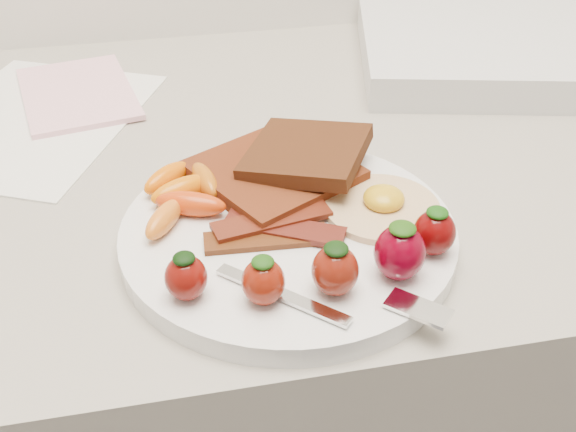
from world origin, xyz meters
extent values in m
cube|color=gray|center=(0.00, 1.70, 0.45)|extent=(2.00, 0.60, 0.90)
cylinder|color=white|center=(-0.02, 1.54, 0.91)|extent=(0.27, 0.27, 0.02)
cube|color=black|center=(-0.02, 1.61, 0.93)|extent=(0.16, 0.16, 0.01)
cube|color=black|center=(0.01, 1.62, 0.94)|extent=(0.13, 0.13, 0.02)
cylinder|color=beige|center=(0.06, 1.55, 0.92)|extent=(0.10, 0.10, 0.01)
ellipsoid|color=gold|center=(0.06, 1.55, 0.93)|extent=(0.03, 0.03, 0.02)
cube|color=black|center=(-0.05, 1.53, 0.92)|extent=(0.10, 0.03, 0.00)
cube|color=black|center=(-0.03, 1.53, 0.92)|extent=(0.10, 0.07, 0.00)
cube|color=#470E03|center=(-0.04, 1.54, 0.92)|extent=(0.10, 0.04, 0.00)
ellipsoid|color=orange|center=(-0.10, 1.60, 0.93)|extent=(0.06, 0.04, 0.02)
ellipsoid|color=#CA390A|center=(-0.10, 1.57, 0.93)|extent=(0.06, 0.04, 0.02)
ellipsoid|color=orange|center=(-0.12, 1.56, 0.93)|extent=(0.04, 0.05, 0.02)
ellipsoid|color=#B85B0D|center=(-0.08, 1.61, 0.93)|extent=(0.03, 0.05, 0.02)
ellipsoid|color=#E66504|center=(-0.12, 1.62, 0.93)|extent=(0.05, 0.05, 0.02)
ellipsoid|color=#640C07|center=(-0.11, 1.48, 0.93)|extent=(0.03, 0.03, 0.03)
ellipsoid|color=black|center=(-0.11, 1.48, 0.95)|extent=(0.02, 0.02, 0.01)
ellipsoid|color=maroon|center=(-0.06, 1.46, 0.94)|extent=(0.03, 0.03, 0.03)
ellipsoid|color=#18420C|center=(-0.06, 1.46, 0.95)|extent=(0.02, 0.02, 0.01)
ellipsoid|color=maroon|center=(-0.01, 1.46, 0.94)|extent=(0.03, 0.03, 0.04)
ellipsoid|color=black|center=(-0.01, 1.46, 0.96)|extent=(0.02, 0.02, 0.01)
ellipsoid|color=#5E0010|center=(0.04, 1.47, 0.94)|extent=(0.04, 0.04, 0.04)
ellipsoid|color=#1C450B|center=(0.04, 1.47, 0.96)|extent=(0.02, 0.02, 0.01)
ellipsoid|color=#550405|center=(0.08, 1.49, 0.94)|extent=(0.03, 0.03, 0.04)
ellipsoid|color=#12440A|center=(0.08, 1.49, 0.95)|extent=(0.02, 0.02, 0.01)
cube|color=silver|center=(-0.05, 1.46, 0.92)|extent=(0.09, 0.08, 0.00)
cube|color=silver|center=(0.04, 1.43, 0.92)|extent=(0.05, 0.05, 0.00)
cube|color=white|center=(-0.25, 1.80, 0.90)|extent=(0.29, 0.32, 0.00)
cube|color=#F6B2C3|center=(-0.20, 1.85, 0.91)|extent=(0.14, 0.19, 0.01)
cube|color=silver|center=(0.29, 1.83, 0.92)|extent=(0.36, 0.32, 0.04)
camera|label=1|loc=(-0.12, 1.09, 1.26)|focal=45.00mm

